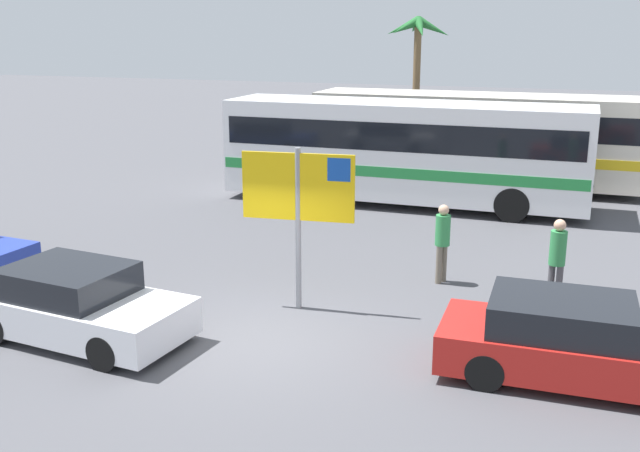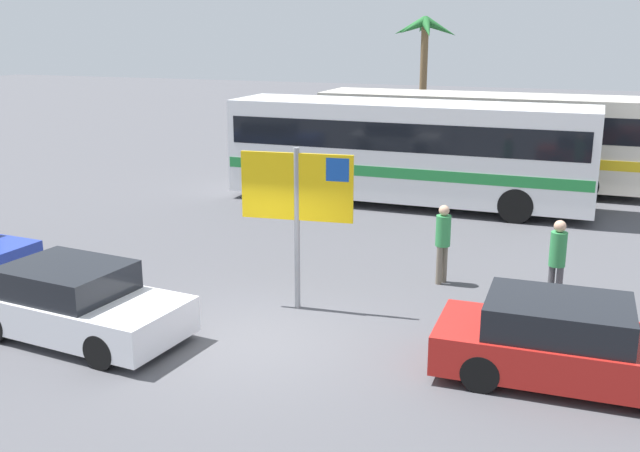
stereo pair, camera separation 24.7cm
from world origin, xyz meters
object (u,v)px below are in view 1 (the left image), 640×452
at_px(ferry_sign, 300,193).
at_px(pedestrian_near_sign, 557,255).
at_px(pedestrian_crossing_lot, 443,237).
at_px(bus_rear_coach, 476,135).
at_px(car_red, 572,342).
at_px(car_white, 77,305).
at_px(bus_front_coach, 404,147).

bearing_deg(ferry_sign, pedestrian_near_sign, 14.11).
xyz_separation_m(ferry_sign, pedestrian_near_sign, (4.71, 1.80, -1.26)).
height_order(ferry_sign, pedestrian_crossing_lot, ferry_sign).
relative_size(bus_rear_coach, pedestrian_near_sign, 6.25).
distance_m(bus_rear_coach, ferry_sign, 13.13).
distance_m(bus_rear_coach, car_red, 14.96).
height_order(car_white, pedestrian_crossing_lot, pedestrian_crossing_lot).
height_order(car_red, car_white, same).
xyz_separation_m(bus_rear_coach, car_red, (3.62, -14.47, -1.15)).
bearing_deg(pedestrian_crossing_lot, bus_rear_coach, 119.84).
bearing_deg(bus_front_coach, car_white, -103.75).
bearing_deg(car_white, ferry_sign, 45.92).
relative_size(ferry_sign, pedestrian_crossing_lot, 1.84).
bearing_deg(car_white, bus_front_coach, 81.93).
relative_size(ferry_sign, car_red, 0.76).
xyz_separation_m(pedestrian_near_sign, pedestrian_crossing_lot, (-2.38, 0.64, -0.03)).
xyz_separation_m(bus_rear_coach, pedestrian_crossing_lot, (0.85, -10.59, -0.75)).
xyz_separation_m(bus_rear_coach, pedestrian_near_sign, (3.23, -11.24, -0.72)).
bearing_deg(pedestrian_crossing_lot, car_red, -29.16).
distance_m(bus_front_coach, ferry_sign, 9.48).
xyz_separation_m(bus_front_coach, car_red, (5.32, -10.90, -1.15)).
relative_size(car_red, pedestrian_near_sign, 2.36).
xyz_separation_m(ferry_sign, car_red, (5.10, -1.44, -1.69)).
bearing_deg(pedestrian_near_sign, car_white, -30.89).
distance_m(car_red, pedestrian_crossing_lot, 4.79).
xyz_separation_m(bus_front_coach, bus_rear_coach, (1.70, 3.57, 0.00)).
bearing_deg(ferry_sign, car_red, -22.53).
relative_size(car_white, pedestrian_crossing_lot, 2.35).
relative_size(bus_front_coach, pedestrian_crossing_lot, 6.41).
bearing_deg(pedestrian_near_sign, bus_front_coach, -117.83).
xyz_separation_m(bus_rear_coach, ferry_sign, (-1.47, -13.03, 0.54)).
bearing_deg(bus_front_coach, ferry_sign, -88.64).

